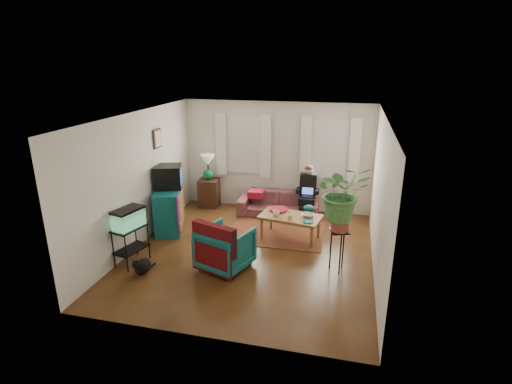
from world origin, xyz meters
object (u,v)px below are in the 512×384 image
(aquarium_stand, at_px, (131,245))
(sofa, at_px, (278,200))
(side_table, at_px, (209,193))
(coffee_table, at_px, (290,227))
(plant_stand, at_px, (338,251))
(dresser, at_px, (169,209))
(armchair, at_px, (225,246))

(aquarium_stand, bearing_deg, sofa, 68.70)
(side_table, height_order, coffee_table, side_table)
(coffee_table, bearing_deg, plant_stand, -37.04)
(side_table, relative_size, plant_stand, 0.91)
(side_table, height_order, aquarium_stand, aquarium_stand)
(dresser, relative_size, aquarium_stand, 1.46)
(sofa, relative_size, side_table, 2.70)
(side_table, xyz_separation_m, dresser, (-0.34, -1.57, 0.11))
(plant_stand, bearing_deg, coffee_table, 132.36)
(coffee_table, bearing_deg, armchair, -111.97)
(sofa, bearing_deg, side_table, 172.38)
(side_table, bearing_deg, dresser, -102.20)
(coffee_table, distance_m, plant_stand, 1.49)
(side_table, height_order, plant_stand, plant_stand)
(sofa, height_order, side_table, sofa)
(sofa, xyz_separation_m, side_table, (-1.80, 0.19, -0.02))
(sofa, bearing_deg, armchair, -101.13)
(side_table, xyz_separation_m, aquarium_stand, (-0.35, -3.12, 0.00))
(dresser, bearing_deg, side_table, 59.15)
(sofa, bearing_deg, dresser, -148.69)
(sofa, height_order, coffee_table, sofa)
(sofa, distance_m, coffee_table, 1.33)
(side_table, relative_size, aquarium_stand, 0.99)
(side_table, bearing_deg, sofa, -5.98)
(aquarium_stand, bearing_deg, armchair, 23.08)
(plant_stand, bearing_deg, sofa, 122.37)
(sofa, relative_size, aquarium_stand, 2.68)
(aquarium_stand, xyz_separation_m, armchair, (1.70, 0.24, 0.07))
(plant_stand, bearing_deg, side_table, 142.39)
(aquarium_stand, height_order, plant_stand, plant_stand)
(aquarium_stand, xyz_separation_m, plant_stand, (3.63, 0.59, 0.03))
(sofa, distance_m, side_table, 1.81)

